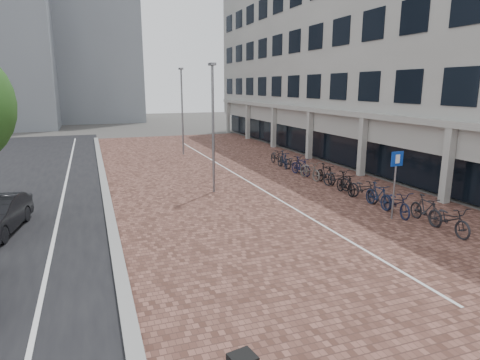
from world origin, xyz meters
name	(u,v)px	position (x,y,z in m)	size (l,w,h in m)	color
ground	(313,270)	(0.00, 0.00, 0.00)	(140.00, 140.00, 0.00)	#474442
plaza_brick	(237,177)	(2.00, 12.00, 0.01)	(14.50, 42.00, 0.04)	brown
street_asphalt	(18,195)	(-9.00, 12.00, 0.01)	(8.00, 50.00, 0.03)	black
curb	(105,187)	(-5.10, 12.00, 0.07)	(0.35, 42.00, 0.14)	gray
lane_line	(64,191)	(-7.00, 12.00, 0.02)	(0.12, 44.00, 0.00)	white
parking_line	(240,177)	(2.20, 12.00, 0.04)	(0.10, 30.00, 0.00)	white
office_building	(366,36)	(12.97, 16.00, 8.44)	(8.40, 40.00, 15.00)	#A7A7A1
bg_towers	(1,8)	(-14.34, 48.94, 13.96)	(33.00, 23.00, 32.00)	gray
parking_sign	(396,174)	(5.10, 2.90, 1.81)	(0.55, 0.11, 2.66)	slate
lamp_near	(213,130)	(-0.15, 9.28, 3.00)	(0.12, 0.12, 5.99)	gray
lamp_far	(182,113)	(0.89, 20.86, 3.12)	(0.12, 0.12, 6.24)	slate
bike_row	(335,179)	(5.76, 7.90, 0.52)	(1.24, 15.82, 1.05)	black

